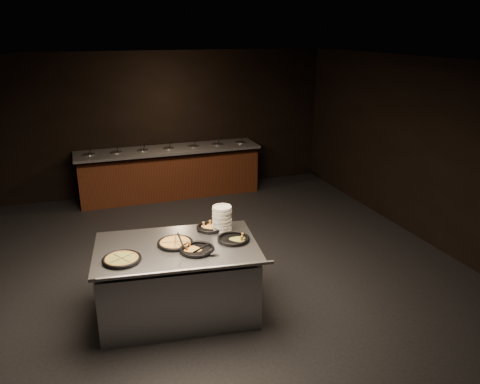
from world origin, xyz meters
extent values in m
cube|color=black|center=(0.00, 0.00, -0.01)|extent=(7.00, 8.00, 0.01)
cube|color=black|center=(0.00, 0.00, 2.90)|extent=(7.00, 8.00, 0.01)
cube|color=black|center=(0.00, 4.00, 1.45)|extent=(7.00, 0.01, 2.90)
cube|color=black|center=(0.00, -4.00, 1.45)|extent=(7.00, 0.01, 2.90)
cube|color=black|center=(3.50, 0.00, 1.45)|extent=(0.01, 8.00, 2.90)
cube|color=#5B2D15|center=(0.00, 3.58, 0.43)|extent=(3.60, 0.75, 0.85)
cube|color=#5B5B60|center=(0.00, 3.58, 0.97)|extent=(3.70, 0.83, 0.05)
cube|color=#391D0D|center=(0.00, 3.58, 0.04)|extent=(3.60, 0.69, 0.08)
cylinder|color=#AEB0B5|center=(-1.55, 3.58, 0.98)|extent=(0.22, 0.22, 0.08)
cylinder|color=#416629|center=(-1.55, 3.58, 1.00)|extent=(0.19, 0.19, 0.02)
cylinder|color=black|center=(-1.52, 3.56, 1.09)|extent=(0.04, 0.10, 0.19)
cylinder|color=#AEB0B5|center=(-1.03, 3.58, 0.98)|extent=(0.22, 0.22, 0.08)
cylinder|color=#416629|center=(-1.03, 3.58, 1.00)|extent=(0.19, 0.19, 0.02)
cylinder|color=black|center=(-1.00, 3.56, 1.09)|extent=(0.04, 0.10, 0.19)
cylinder|color=#AEB0B5|center=(-0.52, 3.58, 0.98)|extent=(0.22, 0.22, 0.08)
cylinder|color=#416629|center=(-0.52, 3.58, 1.00)|extent=(0.19, 0.19, 0.02)
cylinder|color=black|center=(-0.49, 3.56, 1.09)|extent=(0.04, 0.10, 0.19)
cylinder|color=#AEB0B5|center=(0.00, 3.58, 0.98)|extent=(0.22, 0.22, 0.08)
cylinder|color=#416629|center=(0.00, 3.58, 1.00)|extent=(0.19, 0.19, 0.02)
cylinder|color=black|center=(0.03, 3.56, 1.09)|extent=(0.04, 0.10, 0.19)
cylinder|color=#AEB0B5|center=(0.52, 3.58, 0.98)|extent=(0.22, 0.22, 0.08)
cylinder|color=#416629|center=(0.52, 3.58, 1.00)|extent=(0.19, 0.19, 0.02)
cylinder|color=black|center=(0.55, 3.56, 1.09)|extent=(0.04, 0.10, 0.19)
cylinder|color=#AEB0B5|center=(1.03, 3.58, 0.98)|extent=(0.22, 0.22, 0.08)
cylinder|color=#416629|center=(1.03, 3.58, 1.00)|extent=(0.19, 0.19, 0.02)
cylinder|color=black|center=(1.06, 3.56, 1.09)|extent=(0.04, 0.10, 0.19)
cylinder|color=#AEB0B5|center=(1.55, 3.58, 0.98)|extent=(0.22, 0.22, 0.08)
cylinder|color=#416629|center=(1.55, 3.58, 1.00)|extent=(0.19, 0.19, 0.02)
cylinder|color=black|center=(1.58, 3.56, 1.09)|extent=(0.04, 0.10, 0.19)
cube|color=#AEB0B5|center=(-0.75, -0.72, 0.41)|extent=(1.93, 1.32, 0.81)
cube|color=#AEB0B5|center=(-0.75, -0.72, 0.88)|extent=(2.02, 1.41, 0.04)
cylinder|color=#AEB0B5|center=(-0.75, -1.31, 0.88)|extent=(1.87, 0.28, 0.04)
cylinder|color=white|center=(-0.10, -0.43, 1.05)|extent=(0.24, 0.24, 0.31)
cylinder|color=black|center=(-1.39, -0.88, 0.91)|extent=(0.40, 0.40, 0.01)
torus|color=black|center=(-1.39, -0.88, 0.92)|extent=(0.43, 0.43, 0.04)
torus|color=#AB732C|center=(-1.39, -0.88, 0.92)|extent=(0.37, 0.37, 0.03)
cylinder|color=#D0B753|center=(-1.39, -0.88, 0.92)|extent=(0.32, 0.32, 0.02)
cube|color=black|center=(-1.39, -0.88, 0.93)|extent=(0.17, 0.29, 0.00)
cube|color=black|center=(-1.39, -0.88, 0.93)|extent=(0.29, 0.17, 0.00)
cylinder|color=black|center=(-0.75, -0.67, 0.91)|extent=(0.40, 0.40, 0.01)
torus|color=black|center=(-0.75, -0.67, 0.92)|extent=(0.42, 0.42, 0.04)
torus|color=#AB732C|center=(-0.75, -0.67, 0.92)|extent=(0.36, 0.36, 0.03)
cylinder|color=#E3BB52|center=(-0.75, -0.67, 0.92)|extent=(0.32, 0.32, 0.02)
cube|color=black|center=(-0.75, -0.67, 0.93)|extent=(0.08, 0.31, 0.00)
cube|color=black|center=(-0.75, -0.67, 0.93)|extent=(0.31, 0.08, 0.00)
cylinder|color=black|center=(-0.24, -0.37, 0.91)|extent=(0.34, 0.34, 0.01)
torus|color=black|center=(-0.24, -0.37, 0.92)|extent=(0.36, 0.36, 0.04)
cylinder|color=black|center=(-0.55, -0.92, 0.91)|extent=(0.38, 0.38, 0.01)
torus|color=black|center=(-0.55, -0.92, 0.92)|extent=(0.40, 0.40, 0.04)
cylinder|color=black|center=(-0.07, -0.78, 0.91)|extent=(0.37, 0.37, 0.01)
torus|color=black|center=(-0.07, -0.78, 0.92)|extent=(0.39, 0.39, 0.04)
cube|color=#AEB0B5|center=(-0.74, -0.62, 0.92)|extent=(0.10, 0.12, 0.00)
cylinder|color=black|center=(-0.71, -0.77, 1.00)|extent=(0.04, 0.19, 0.12)
cylinder|color=#AEB0B5|center=(-0.72, -0.69, 0.95)|extent=(0.03, 0.10, 0.08)
cube|color=#AEB0B5|center=(-0.39, -1.08, 0.92)|extent=(0.11, 0.10, 0.00)
cylinder|color=black|center=(-0.54, -1.05, 0.99)|extent=(0.18, 0.06, 0.11)
cylinder|color=#AEB0B5|center=(-0.47, -1.06, 0.95)|extent=(0.09, 0.03, 0.07)
camera|label=1|loc=(-1.68, -5.63, 3.30)|focal=35.00mm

